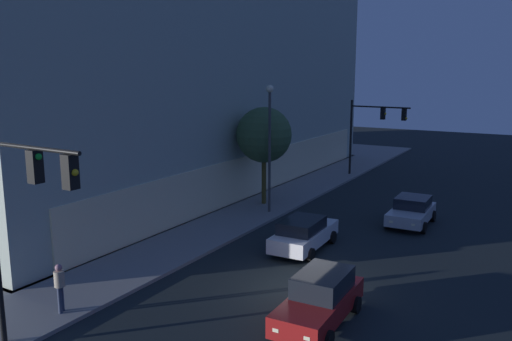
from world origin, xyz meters
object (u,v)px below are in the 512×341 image
(modern_building, at_px, (107,62))
(traffic_light_near_corner, at_px, (21,201))
(car_white, at_px, (304,233))
(car_silver, at_px, (412,211))
(sidewalk_tree, at_px, (264,135))
(traffic_light_far_corner, at_px, (373,123))
(pedestrian_waiting, at_px, (60,284))
(street_lamp_sidewalk, at_px, (270,133))
(car_red, at_px, (320,299))

(modern_building, bearing_deg, traffic_light_near_corner, -139.42)
(traffic_light_near_corner, bearing_deg, modern_building, 40.58)
(car_white, bearing_deg, car_silver, -26.86)
(sidewalk_tree, bearing_deg, car_white, -137.88)
(traffic_light_far_corner, height_order, car_white, traffic_light_far_corner)
(pedestrian_waiting, xyz_separation_m, car_silver, (17.33, -7.81, -0.42))
(traffic_light_near_corner, xyz_separation_m, pedestrian_waiting, (2.34, 1.62, -3.67))
(traffic_light_near_corner, xyz_separation_m, street_lamp_sidewalk, (17.60, 1.69, 0.03))
(street_lamp_sidewalk, height_order, sidewalk_tree, street_lamp_sidewalk)
(street_lamp_sidewalk, distance_m, car_red, 14.36)
(car_red, bearing_deg, street_lamp_sidewalk, 35.73)
(traffic_light_near_corner, relative_size, sidewalk_tree, 1.10)
(sidewalk_tree, bearing_deg, modern_building, 81.23)
(car_red, height_order, car_silver, car_red)
(modern_building, distance_m, traffic_light_near_corner, 28.74)
(modern_building, relative_size, sidewalk_tree, 6.27)
(traffic_light_near_corner, distance_m, sidewalk_tree, 19.42)
(modern_building, bearing_deg, car_silver, -94.45)
(modern_building, distance_m, pedestrian_waiting, 26.80)
(car_silver, bearing_deg, car_red, -179.31)
(traffic_light_far_corner, distance_m, pedestrian_waiting, 29.04)
(traffic_light_near_corner, bearing_deg, street_lamp_sidewalk, 5.50)
(pedestrian_waiting, relative_size, car_silver, 0.41)
(traffic_light_near_corner, bearing_deg, pedestrian_waiting, 34.69)
(traffic_light_near_corner, height_order, sidewalk_tree, traffic_light_near_corner)
(pedestrian_waiting, relative_size, car_red, 0.39)
(sidewalk_tree, bearing_deg, traffic_light_near_corner, -171.25)
(street_lamp_sidewalk, bearing_deg, car_silver, -75.31)
(modern_building, bearing_deg, sidewalk_tree, -98.77)
(traffic_light_far_corner, distance_m, sidewalk_tree, 12.36)
(car_white, distance_m, car_silver, 7.61)
(street_lamp_sidewalk, xyz_separation_m, car_silver, (2.07, -7.89, -4.12))
(traffic_light_near_corner, bearing_deg, traffic_light_far_corner, -0.37)
(traffic_light_near_corner, distance_m, car_white, 13.78)
(traffic_light_far_corner, bearing_deg, car_silver, -152.42)
(car_white, bearing_deg, modern_building, 67.71)
(modern_building, distance_m, sidewalk_tree, 16.38)
(car_red, height_order, car_white, car_red)
(sidewalk_tree, bearing_deg, traffic_light_far_corner, -14.77)
(street_lamp_sidewalk, bearing_deg, car_red, -144.27)
(car_white, bearing_deg, pedestrian_waiting, 157.46)
(car_white, bearing_deg, car_red, -150.91)
(sidewalk_tree, distance_m, car_red, 16.23)
(car_white, relative_size, car_silver, 1.10)
(traffic_light_near_corner, xyz_separation_m, traffic_light_far_corner, (31.14, -0.20, -0.47))
(traffic_light_far_corner, distance_m, car_white, 18.79)
(modern_building, relative_size, car_silver, 9.07)
(sidewalk_tree, xyz_separation_m, car_white, (-6.31, -5.71, -3.71))
(traffic_light_near_corner, distance_m, pedestrian_waiting, 4.64)
(street_lamp_sidewalk, distance_m, pedestrian_waiting, 15.70)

